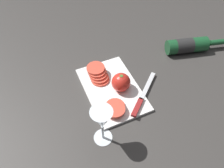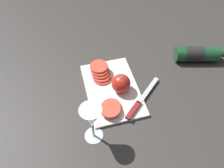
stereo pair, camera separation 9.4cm
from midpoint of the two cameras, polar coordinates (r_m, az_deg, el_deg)
ground_plane at (r=1.01m, az=-5.58°, el=0.92°), size 3.00×3.00×0.00m
cutting_board at (r=0.97m, az=-2.77°, el=-1.54°), size 0.34×0.23×0.01m
wine_bottle at (r=1.17m, az=17.23°, el=9.49°), size 0.13×0.33×0.08m
wine_glass at (r=0.74m, az=-6.32°, el=-9.74°), size 0.08×0.08×0.18m
whole_tomato at (r=0.93m, az=-0.51°, el=0.28°), size 0.08×0.08×0.08m
knife at (r=0.91m, az=4.31°, el=-5.00°), size 0.19×0.21×0.01m
tomato_slice_stack_near at (r=0.99m, az=-6.39°, el=2.55°), size 0.13×0.09×0.04m
tomato_slice_stack_far at (r=0.89m, az=-2.23°, el=-6.43°), size 0.10×0.09×0.03m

